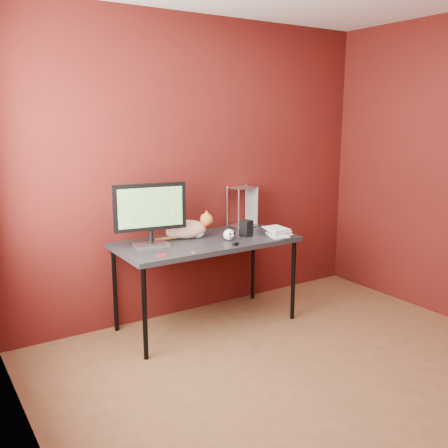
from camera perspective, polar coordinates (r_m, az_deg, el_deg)
room at (r=3.05m, az=13.69°, el=6.06°), size 3.52×3.52×2.61m
desk at (r=4.16m, az=-2.03°, el=-2.49°), size 1.50×0.70×0.75m
monitor at (r=3.93m, az=-8.43°, el=1.42°), size 0.57×0.22×0.50m
cat at (r=4.19m, az=-4.24°, el=-0.56°), size 0.49×0.29×0.23m
skull_mug at (r=4.12m, az=0.59°, el=-1.22°), size 0.09×0.09×0.09m
speaker at (r=4.28m, az=2.56°, el=-0.53°), size 0.12×0.12×0.13m
book_stack at (r=4.19m, az=5.26°, el=4.23°), size 0.23×0.26×0.85m
wire_rack at (r=4.61m, az=2.10°, el=2.00°), size 0.23×0.19×0.38m
pocket_knife at (r=3.69m, az=-7.10°, el=-3.57°), size 0.08×0.04×0.02m
black_gadget at (r=3.96m, az=1.30°, el=-2.31°), size 0.05×0.04×0.02m
washer at (r=3.77m, az=-3.47°, el=-3.25°), size 0.04×0.04×0.00m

